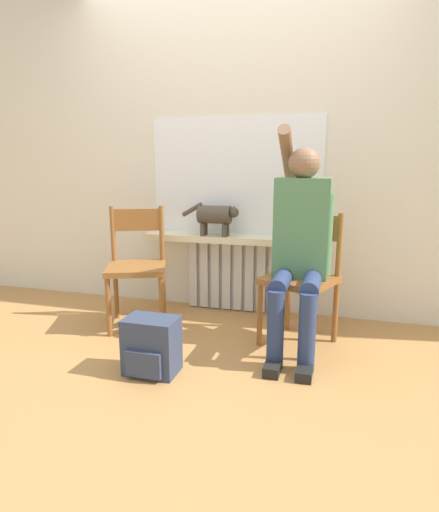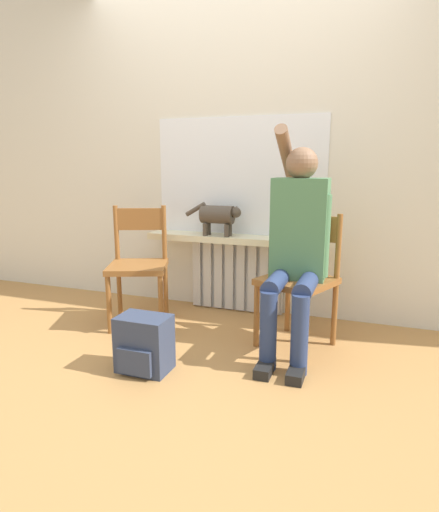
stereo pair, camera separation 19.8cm
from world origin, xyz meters
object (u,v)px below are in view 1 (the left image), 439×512
object	(u,v)px
chair_right	(302,276)
person	(300,240)
cat	(216,216)
backpack	(151,346)
chair_left	(137,264)

from	to	relation	value
chair_right	person	xyz separation A→B (m)	(-0.01, -0.10, 0.25)
chair_right	cat	distance (m)	0.89
person	cat	distance (m)	0.87
backpack	person	bearing A→B (deg)	37.61
chair_left	chair_right	bearing A→B (deg)	-21.59
cat	person	bearing A→B (deg)	-35.81
chair_left	person	distance (m)	1.21
chair_left	chair_right	xyz separation A→B (m)	(1.19, -0.00, 0.00)
backpack	cat	bearing A→B (deg)	86.98
chair_left	backpack	xyz separation A→B (m)	(0.42, -0.68, -0.30)
chair_left	cat	size ratio (longest dim) A/B	1.90
backpack	chair_left	bearing A→B (deg)	121.78
chair_left	chair_right	size ratio (longest dim) A/B	1.00
person	chair_right	bearing A→B (deg)	81.67
chair_left	person	world-z (taller)	person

